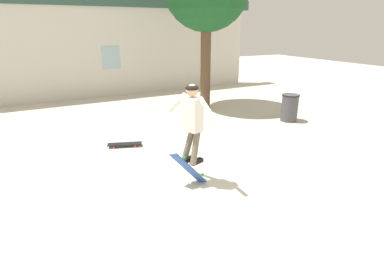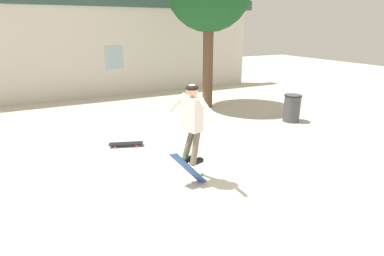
{
  "view_description": "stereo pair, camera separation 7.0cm",
  "coord_description": "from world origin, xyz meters",
  "views": [
    {
      "loc": [
        -2.28,
        -4.07,
        2.74
      ],
      "look_at": [
        -0.04,
        0.29,
        1.07
      ],
      "focal_mm": 28.0,
      "sensor_mm": 36.0,
      "label": 1
    },
    {
      "loc": [
        -2.22,
        -4.11,
        2.74
      ],
      "look_at": [
        -0.04,
        0.29,
        1.07
      ],
      "focal_mm": 28.0,
      "sensor_mm": 36.0,
      "label": 2
    }
  ],
  "objects": [
    {
      "name": "building_backdrop",
      "position": [
        0.02,
        8.46,
        2.02
      ],
      "size": [
        14.02,
        0.52,
        4.96
      ],
      "color": "beige",
      "rests_on": "ground_plane"
    },
    {
      "name": "skateboard_flipping",
      "position": [
        -0.13,
        0.25,
        0.33
      ],
      "size": [
        0.63,
        0.31,
        0.72
      ],
      "rotation": [
        0.0,
        0.0,
        -0.17
      ],
      "color": "#2D519E"
    },
    {
      "name": "skateboard_resting",
      "position": [
        -0.68,
        2.59,
        0.07
      ],
      "size": [
        0.82,
        0.44,
        0.08
      ],
      "rotation": [
        0.0,
        0.0,
        2.81
      ],
      "color": "black",
      "rests_on": "ground_plane"
    },
    {
      "name": "ground_plane",
      "position": [
        0.0,
        0.0,
        0.0
      ],
      "size": [
        40.0,
        40.0,
        0.0
      ],
      "primitive_type": "plane",
      "color": "beige"
    },
    {
      "name": "trash_bin",
      "position": [
        4.33,
        2.36,
        0.43
      ],
      "size": [
        0.52,
        0.52,
        0.82
      ],
      "color": "#47474C",
      "rests_on": "ground_plane"
    },
    {
      "name": "skater",
      "position": [
        -0.04,
        0.29,
        1.26
      ],
      "size": [
        0.44,
        1.14,
        1.42
      ],
      "rotation": [
        0.0,
        0.0,
        0.32
      ],
      "color": "silver"
    }
  ]
}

